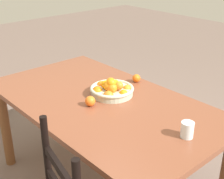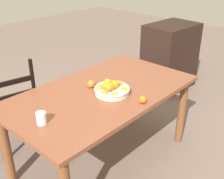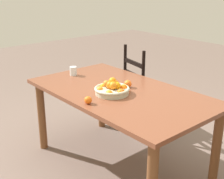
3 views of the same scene
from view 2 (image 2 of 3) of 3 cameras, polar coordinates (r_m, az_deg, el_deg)
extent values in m
plane|color=#715E54|center=(2.91, -1.78, -13.83)|extent=(12.00, 12.00, 0.00)
cube|color=brown|center=(2.49, -2.02, -0.55)|extent=(1.71, 0.97, 0.04)
cylinder|color=brown|center=(3.03, 13.96, -4.42)|extent=(0.08, 0.08, 0.73)
cylinder|color=brown|center=(2.60, -20.73, -11.12)|extent=(0.08, 0.08, 0.73)
cylinder|color=brown|center=(3.41, 2.31, 0.12)|extent=(0.08, 0.08, 0.73)
cube|color=black|center=(3.01, -19.75, -3.72)|extent=(0.52, 0.52, 0.03)
cylinder|color=black|center=(3.33, -17.04, -4.81)|extent=(0.04, 0.04, 0.43)
cylinder|color=black|center=(3.02, -14.49, -7.98)|extent=(0.04, 0.04, 0.43)
cylinder|color=black|center=(2.94, -21.49, -10.16)|extent=(0.04, 0.04, 0.43)
cylinder|color=black|center=(2.77, -15.66, 0.74)|extent=(0.04, 0.04, 0.54)
cube|color=black|center=(2.74, -19.25, -1.22)|extent=(0.35, 0.10, 0.04)
cube|color=black|center=(2.68, -19.69, 1.40)|extent=(0.35, 0.10, 0.04)
cube|color=black|center=(4.23, 11.66, 6.57)|extent=(0.79, 0.58, 0.96)
cylinder|color=beige|center=(2.41, 0.00, -0.34)|extent=(0.29, 0.29, 0.05)
torus|color=beige|center=(2.40, 0.00, 0.16)|extent=(0.31, 0.31, 0.02)
sphere|color=orange|center=(2.48, 1.53, 0.86)|extent=(0.07, 0.07, 0.07)
sphere|color=orange|center=(2.49, -0.95, 1.02)|extent=(0.07, 0.07, 0.07)
sphere|color=orange|center=(2.42, -2.52, 0.15)|extent=(0.07, 0.07, 0.07)
sphere|color=orange|center=(2.33, -1.55, -0.98)|extent=(0.06, 0.06, 0.06)
sphere|color=orange|center=(2.31, 0.56, -1.19)|extent=(0.06, 0.06, 0.06)
sphere|color=orange|center=(2.40, 2.55, -0.14)|extent=(0.06, 0.06, 0.06)
sphere|color=orange|center=(2.38, -0.88, 1.40)|extent=(0.07, 0.07, 0.07)
sphere|color=orange|center=(2.38, -1.19, 0.65)|extent=(0.07, 0.07, 0.07)
sphere|color=orange|center=(2.40, 0.60, 1.11)|extent=(0.07, 0.07, 0.07)
sphere|color=orange|center=(2.40, -0.77, 1.12)|extent=(0.07, 0.07, 0.07)
sphere|color=orange|center=(2.34, -0.64, 0.38)|extent=(0.06, 0.06, 0.06)
sphere|color=orange|center=(2.37, -0.24, 0.56)|extent=(0.07, 0.07, 0.07)
sphere|color=orange|center=(2.40, -0.25, 0.89)|extent=(0.07, 0.07, 0.07)
sphere|color=orange|center=(2.43, -0.07, 1.25)|extent=(0.06, 0.06, 0.06)
sphere|color=orange|center=(2.39, -0.13, 0.91)|extent=(0.07, 0.07, 0.07)
sphere|color=orange|center=(2.28, 6.29, -2.03)|extent=(0.06, 0.06, 0.06)
sphere|color=orange|center=(2.53, -4.25, 1.15)|extent=(0.07, 0.07, 0.07)
cylinder|color=silver|center=(2.06, -14.19, -5.67)|extent=(0.07, 0.07, 0.09)
camera|label=1|loc=(2.81, -48.54, 15.07)|focal=51.21mm
camera|label=3|loc=(3.54, 48.11, 15.72)|focal=50.07mm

